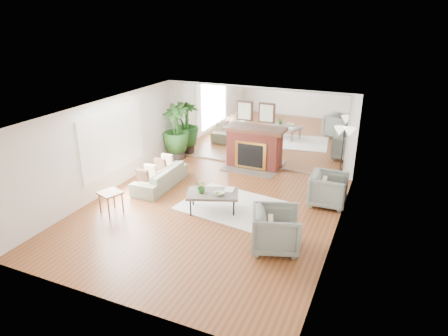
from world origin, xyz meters
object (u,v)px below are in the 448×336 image
at_px(armchair_front, 276,230).
at_px(coffee_table, 213,194).
at_px(floor_lamp, 344,137).
at_px(armchair_back, 328,190).
at_px(side_table, 110,195).
at_px(sofa, 160,177).
at_px(potted_ficus, 176,130).
at_px(fireplace, 253,148).

bearing_deg(armchair_front, coffee_table, 43.55).
bearing_deg(floor_lamp, coffee_table, -134.48).
bearing_deg(armchair_back, floor_lamp, -7.59).
bearing_deg(floor_lamp, side_table, -142.39).
xyz_separation_m(sofa, potted_ficus, (-0.72, 2.18, 0.70)).
xyz_separation_m(coffee_table, sofa, (-1.97, 0.76, -0.17)).
distance_m(sofa, armchair_front, 4.23).
relative_size(coffee_table, sofa, 0.73).
height_order(fireplace, armchair_front, fireplace).
bearing_deg(armchair_back, potted_ficus, 71.53).
relative_size(coffee_table, floor_lamp, 0.81).
distance_m(sofa, floor_lamp, 5.10).
distance_m(coffee_table, armchair_back, 2.92).
relative_size(fireplace, floor_lamp, 1.18).
xyz_separation_m(coffee_table, side_table, (-2.21, -1.06, 0.01)).
relative_size(sofa, armchair_front, 1.99).
bearing_deg(armchair_back, fireplace, 55.29).
distance_m(fireplace, coffee_table, 3.11).
height_order(potted_ficus, floor_lamp, potted_ficus).
relative_size(fireplace, side_table, 3.32).
height_order(side_table, potted_ficus, potted_ficus).
bearing_deg(floor_lamp, potted_ficus, 176.98).
relative_size(coffee_table, armchair_back, 1.55).
height_order(fireplace, sofa, fireplace).
bearing_deg(coffee_table, side_table, -154.48).
bearing_deg(sofa, side_table, -8.67).
bearing_deg(side_table, armchair_back, 28.20).
bearing_deg(side_table, coffee_table, 25.52).
distance_m(fireplace, potted_ficus, 2.62).
xyz_separation_m(coffee_table, armchair_front, (1.88, -0.99, -0.01)).
xyz_separation_m(coffee_table, armchair_back, (2.51, 1.48, -0.04)).
bearing_deg(potted_ficus, sofa, -71.78).
bearing_deg(floor_lamp, armchair_front, -101.32).
xyz_separation_m(fireplace, armchair_back, (2.60, -1.62, -0.24)).
bearing_deg(floor_lamp, armchair_back, -94.83).
height_order(coffee_table, armchair_back, armchair_back).
height_order(side_table, floor_lamp, floor_lamp).
bearing_deg(fireplace, potted_ficus, -176.50).
relative_size(side_table, floor_lamp, 0.36).
xyz_separation_m(potted_ficus, floor_lamp, (5.30, -0.28, 0.50)).
relative_size(armchair_front, potted_ficus, 0.53).
relative_size(coffee_table, potted_ficus, 0.77).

